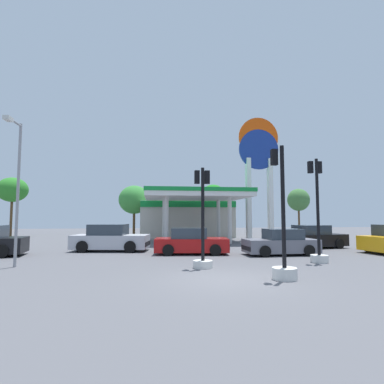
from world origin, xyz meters
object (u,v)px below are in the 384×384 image
car_2 (191,242)px  traffic_signal_2 (318,229)px  car_1 (281,243)px  tree_2 (213,197)px  car_5 (313,238)px  tree_0 (12,190)px  car_0 (111,239)px  traffic_signal_0 (203,235)px  tree_1 (134,200)px  traffic_signal_1 (283,249)px  corner_streetlamp (16,178)px  tree_3 (298,200)px  station_pole_sign (259,162)px

car_2 → traffic_signal_2: 6.79m
car_1 → tree_2: (0.03, 19.10, 3.70)m
car_5 → tree_0: bearing=149.2°
car_0 → traffic_signal_2: 11.92m
car_5 → tree_2: 16.70m
traffic_signal_0 → tree_1: tree_1 is taller
traffic_signal_0 → car_5: bearing=38.3°
car_0 → traffic_signal_1: (6.99, -9.51, 0.29)m
car_5 → corner_streetlamp: bearing=-160.3°
car_0 → traffic_signal_2: (10.22, -6.08, 0.78)m
traffic_signal_0 → car_1: bearing=35.9°
car_2 → tree_0: tree_0 is taller
traffic_signal_2 → tree_1: tree_1 is taller
tree_3 → car_1: bearing=-118.9°
car_1 → car_2: size_ratio=0.94×
tree_2 → car_0: bearing=-121.3°
car_1 → car_2: (-4.89, 1.04, 0.02)m
car_1 → traffic_signal_0: traffic_signal_0 is taller
car_1 → traffic_signal_0: 6.21m
station_pole_sign → traffic_signal_1: size_ratio=2.45×
car_0 → car_1: (9.64, -3.19, -0.09)m
car_2 → traffic_signal_2: traffic_signal_2 is taller
tree_0 → corner_streetlamp: 23.02m
car_1 → tree_1: size_ratio=0.73×
car_0 → car_2: bearing=-24.4°
traffic_signal_0 → station_pole_sign: bearing=61.8°
car_2 → tree_2: tree_2 is taller
traffic_signal_2 → station_pole_sign: bearing=81.3°
tree_1 → car_2: bearing=-76.3°
station_pole_sign → traffic_signal_1: bearing=-107.4°
tree_3 → station_pole_sign: bearing=-130.6°
car_0 → tree_3: 28.12m
car_2 → car_5: bearing=14.3°
car_2 → traffic_signal_1: (2.24, -7.36, 0.36)m
car_0 → traffic_signal_1: size_ratio=1.05×
car_1 → tree_3: bearing=61.1°
car_0 → car_5: car_0 is taller
station_pole_sign → corner_streetlamp: (-15.49, -13.33, -3.33)m
tree_2 → tree_0: bearing=-178.3°
car_5 → traffic_signal_1: size_ratio=0.98×
traffic_signal_1 → tree_0: size_ratio=0.74×
station_pole_sign → car_2: station_pole_sign is taller
tree_0 → tree_1: (12.84, -0.25, -0.98)m
traffic_signal_1 → tree_1: (-6.42, 24.53, 2.91)m
tree_1 → car_1: bearing=-63.5°
traffic_signal_1 → tree_0: tree_0 is taller
traffic_signal_1 → tree_2: tree_2 is taller
tree_0 → tree_3: (33.59, 2.73, -0.70)m
car_5 → tree_1: bearing=130.4°
car_5 → corner_streetlamp: size_ratio=0.73×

